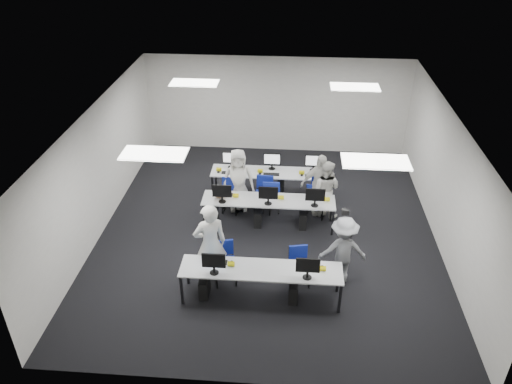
# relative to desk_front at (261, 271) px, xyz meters

# --- Properties ---
(room) EXTENTS (9.00, 9.02, 3.00)m
(room) POSITION_rel_desk_front_xyz_m (0.00, 2.40, 0.82)
(room) COLOR black
(room) RESTS_ON ground
(ceiling_panels) EXTENTS (5.20, 4.60, 0.02)m
(ceiling_panels) POSITION_rel_desk_front_xyz_m (0.00, 2.40, 2.30)
(ceiling_panels) COLOR white
(ceiling_panels) RESTS_ON room
(desk_front) EXTENTS (3.20, 0.70, 0.73)m
(desk_front) POSITION_rel_desk_front_xyz_m (0.00, 0.00, 0.00)
(desk_front) COLOR #B6B9BB
(desk_front) RESTS_ON ground
(desk_mid) EXTENTS (3.20, 0.70, 0.73)m
(desk_mid) POSITION_rel_desk_front_xyz_m (0.00, 2.60, 0.00)
(desk_mid) COLOR #B6B9BB
(desk_mid) RESTS_ON ground
(desk_back) EXTENTS (3.20, 0.70, 0.73)m
(desk_back) POSITION_rel_desk_front_xyz_m (0.00, 4.00, 0.00)
(desk_back) COLOR #B6B9BB
(desk_back) RESTS_ON ground
(equipment_front) EXTENTS (2.51, 0.41, 1.19)m
(equipment_front) POSITION_rel_desk_front_xyz_m (-0.19, -0.02, -0.32)
(equipment_front) COLOR #0C499F
(equipment_front) RESTS_ON desk_front
(equipment_mid) EXTENTS (2.91, 0.41, 1.19)m
(equipment_mid) POSITION_rel_desk_front_xyz_m (-0.19, 2.58, -0.32)
(equipment_mid) COLOR white
(equipment_mid) RESTS_ON desk_mid
(equipment_back) EXTENTS (2.91, 0.41, 1.19)m
(equipment_back) POSITION_rel_desk_front_xyz_m (0.19, 4.02, -0.32)
(equipment_back) COLOR white
(equipment_back) RESTS_ON desk_back
(chair_0) EXTENTS (0.55, 0.58, 0.90)m
(chair_0) POSITION_rel_desk_front_xyz_m (-0.79, 0.47, -0.40)
(chair_0) COLOR navy
(chair_0) RESTS_ON ground
(chair_1) EXTENTS (0.48, 0.51, 0.83)m
(chair_1) POSITION_rel_desk_front_xyz_m (0.76, 0.52, -0.42)
(chair_1) COLOR navy
(chair_1) RESTS_ON ground
(chair_2) EXTENTS (0.50, 0.53, 0.84)m
(chair_2) POSITION_rel_desk_front_xyz_m (-0.97, 3.20, -0.42)
(chair_2) COLOR navy
(chair_2) RESTS_ON ground
(chair_3) EXTENTS (0.49, 0.53, 0.91)m
(chair_3) POSITION_rel_desk_front_xyz_m (-0.16, 3.28, -0.39)
(chair_3) COLOR navy
(chair_3) RESTS_ON ground
(chair_4) EXTENTS (0.60, 0.63, 0.96)m
(chair_4) POSITION_rel_desk_front_xyz_m (1.20, 3.20, -0.38)
(chair_4) COLOR navy
(chair_4) RESTS_ON ground
(chair_5) EXTENTS (0.50, 0.54, 0.94)m
(chair_5) POSITION_rel_desk_front_xyz_m (-0.98, 3.44, -0.38)
(chair_5) COLOR navy
(chair_5) RESTS_ON ground
(chair_6) EXTENTS (0.46, 0.50, 0.91)m
(chair_6) POSITION_rel_desk_front_xyz_m (0.03, 3.33, -0.39)
(chair_6) COLOR navy
(chair_6) RESTS_ON ground
(chair_7) EXTENTS (0.49, 0.52, 0.81)m
(chair_7) POSITION_rel_desk_front_xyz_m (1.15, 3.39, -0.42)
(chair_7) COLOR navy
(chair_7) RESTS_ON ground
(handbag) EXTENTS (0.44, 0.34, 0.32)m
(handbag) POSITION_rel_desk_front_xyz_m (-1.16, 2.61, 0.21)
(handbag) COLOR #AB7C58
(handbag) RESTS_ON desk_mid
(student_0) EXTENTS (0.80, 0.68, 1.87)m
(student_0) POSITION_rel_desk_front_xyz_m (-1.07, 0.46, 0.26)
(student_0) COLOR silver
(student_0) RESTS_ON ground
(student_1) EXTENTS (0.90, 0.81, 1.52)m
(student_1) POSITION_rel_desk_front_xyz_m (1.38, 3.18, 0.08)
(student_1) COLOR silver
(student_1) RESTS_ON ground
(student_2) EXTENTS (0.89, 0.64, 1.67)m
(student_2) POSITION_rel_desk_front_xyz_m (-0.81, 3.31, 0.16)
(student_2) COLOR silver
(student_2) RESTS_ON ground
(student_3) EXTENTS (1.02, 0.59, 1.64)m
(student_3) POSITION_rel_desk_front_xyz_m (1.23, 3.27, 0.14)
(student_3) COLOR silver
(student_3) RESTS_ON ground
(photographer) EXTENTS (1.04, 0.65, 1.53)m
(photographer) POSITION_rel_desk_front_xyz_m (1.64, 0.70, 0.09)
(photographer) COLOR slate
(photographer) RESTS_ON ground
(dslr_camera) EXTENTS (0.16, 0.19, 0.10)m
(dslr_camera) POSITION_rel_desk_front_xyz_m (1.63, 0.88, 0.90)
(dslr_camera) COLOR black
(dslr_camera) RESTS_ON photographer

